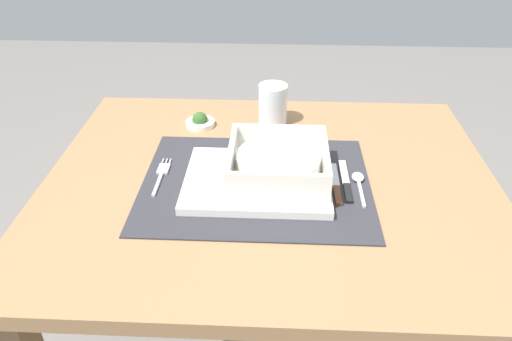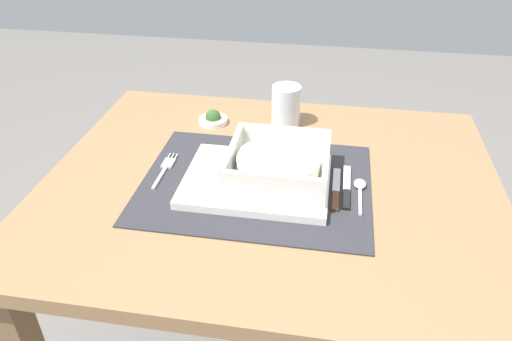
{
  "view_description": "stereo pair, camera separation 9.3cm",
  "coord_description": "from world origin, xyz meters",
  "px_view_note": "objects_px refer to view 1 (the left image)",
  "views": [
    {
      "loc": [
        0.01,
        -0.8,
        1.26
      ],
      "look_at": [
        -0.03,
        -0.02,
        0.76
      ],
      "focal_mm": 34.25,
      "sensor_mm": 36.0,
      "label": 1
    },
    {
      "loc": [
        0.1,
        -0.79,
        1.26
      ],
      "look_at": [
        -0.03,
        -0.02,
        0.76
      ],
      "focal_mm": 34.25,
      "sensor_mm": 36.0,
      "label": 2
    }
  ],
  "objects_px": {
    "fork": "(162,173)",
    "spoon": "(358,180)",
    "bread_knife": "(336,186)",
    "dining_table": "(269,222)",
    "drinking_glass": "(273,106)",
    "butter_knife": "(346,183)",
    "porridge_bowl": "(278,164)",
    "condiment_saucer": "(200,122)"
  },
  "relations": [
    {
      "from": "drinking_glass",
      "to": "bread_knife",
      "type": "bearing_deg",
      "value": -64.78
    },
    {
      "from": "condiment_saucer",
      "to": "porridge_bowl",
      "type": "bearing_deg",
      "value": -50.98
    },
    {
      "from": "spoon",
      "to": "drinking_glass",
      "type": "height_order",
      "value": "drinking_glass"
    },
    {
      "from": "dining_table",
      "to": "condiment_saucer",
      "type": "xyz_separation_m",
      "value": [
        -0.17,
        0.22,
        0.12
      ]
    },
    {
      "from": "drinking_glass",
      "to": "condiment_saucer",
      "type": "distance_m",
      "value": 0.18
    },
    {
      "from": "porridge_bowl",
      "to": "bread_knife",
      "type": "height_order",
      "value": "porridge_bowl"
    },
    {
      "from": "bread_knife",
      "to": "drinking_glass",
      "type": "relative_size",
      "value": 1.46
    },
    {
      "from": "bread_knife",
      "to": "dining_table",
      "type": "bearing_deg",
      "value": 165.2
    },
    {
      "from": "porridge_bowl",
      "to": "fork",
      "type": "height_order",
      "value": "porridge_bowl"
    },
    {
      "from": "butter_knife",
      "to": "fork",
      "type": "bearing_deg",
      "value": 178.16
    },
    {
      "from": "spoon",
      "to": "bread_knife",
      "type": "xyz_separation_m",
      "value": [
        -0.04,
        -0.02,
        -0.0
      ]
    },
    {
      "from": "spoon",
      "to": "drinking_glass",
      "type": "bearing_deg",
      "value": 126.8
    },
    {
      "from": "porridge_bowl",
      "to": "spoon",
      "type": "height_order",
      "value": "porridge_bowl"
    },
    {
      "from": "spoon",
      "to": "bread_knife",
      "type": "height_order",
      "value": "spoon"
    },
    {
      "from": "porridge_bowl",
      "to": "fork",
      "type": "relative_size",
      "value": 1.42
    },
    {
      "from": "dining_table",
      "to": "fork",
      "type": "height_order",
      "value": "fork"
    },
    {
      "from": "fork",
      "to": "spoon",
      "type": "bearing_deg",
      "value": 0.81
    },
    {
      "from": "porridge_bowl",
      "to": "butter_knife",
      "type": "bearing_deg",
      "value": -3.24
    },
    {
      "from": "butter_knife",
      "to": "bread_knife",
      "type": "distance_m",
      "value": 0.02
    },
    {
      "from": "dining_table",
      "to": "bread_knife",
      "type": "xyz_separation_m",
      "value": [
        0.13,
        -0.03,
        0.12
      ]
    },
    {
      "from": "drinking_glass",
      "to": "spoon",
      "type": "bearing_deg",
      "value": -55.36
    },
    {
      "from": "porridge_bowl",
      "to": "spoon",
      "type": "xyz_separation_m",
      "value": [
        0.16,
        0.0,
        -0.03
      ]
    },
    {
      "from": "dining_table",
      "to": "spoon",
      "type": "height_order",
      "value": "spoon"
    },
    {
      "from": "fork",
      "to": "bread_knife",
      "type": "distance_m",
      "value": 0.34
    },
    {
      "from": "dining_table",
      "to": "drinking_glass",
      "type": "distance_m",
      "value": 0.28
    },
    {
      "from": "bread_knife",
      "to": "drinking_glass",
      "type": "distance_m",
      "value": 0.3
    },
    {
      "from": "dining_table",
      "to": "fork",
      "type": "distance_m",
      "value": 0.25
    },
    {
      "from": "dining_table",
      "to": "fork",
      "type": "xyz_separation_m",
      "value": [
        -0.22,
        -0.0,
        0.12
      ]
    },
    {
      "from": "spoon",
      "to": "condiment_saucer",
      "type": "distance_m",
      "value": 0.41
    },
    {
      "from": "drinking_glass",
      "to": "butter_knife",
      "type": "bearing_deg",
      "value": -60.49
    },
    {
      "from": "fork",
      "to": "butter_knife",
      "type": "xyz_separation_m",
      "value": [
        0.36,
        -0.02,
        0.0
      ]
    },
    {
      "from": "fork",
      "to": "bread_knife",
      "type": "bearing_deg",
      "value": -2.81
    },
    {
      "from": "spoon",
      "to": "butter_knife",
      "type": "xyz_separation_m",
      "value": [
        -0.02,
        -0.01,
        -0.0
      ]
    },
    {
      "from": "spoon",
      "to": "bread_knife",
      "type": "relative_size",
      "value": 0.82
    },
    {
      "from": "condiment_saucer",
      "to": "dining_table",
      "type": "bearing_deg",
      "value": -51.83
    },
    {
      "from": "butter_knife",
      "to": "condiment_saucer",
      "type": "relative_size",
      "value": 2.14
    },
    {
      "from": "spoon",
      "to": "butter_knife",
      "type": "distance_m",
      "value": 0.03
    },
    {
      "from": "condiment_saucer",
      "to": "drinking_glass",
      "type": "bearing_deg",
      "value": 7.67
    },
    {
      "from": "drinking_glass",
      "to": "condiment_saucer",
      "type": "bearing_deg",
      "value": -172.33
    },
    {
      "from": "butter_knife",
      "to": "drinking_glass",
      "type": "xyz_separation_m",
      "value": [
        -0.15,
        0.26,
        0.04
      ]
    },
    {
      "from": "fork",
      "to": "spoon",
      "type": "xyz_separation_m",
      "value": [
        0.39,
        -0.01,
        0.0
      ]
    },
    {
      "from": "porridge_bowl",
      "to": "condiment_saucer",
      "type": "xyz_separation_m",
      "value": [
        -0.18,
        0.23,
        -0.03
      ]
    }
  ]
}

